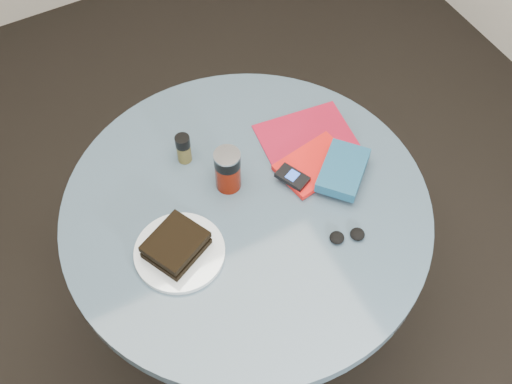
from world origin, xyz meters
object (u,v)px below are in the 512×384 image
red_book (315,165)px  magazine (306,137)px  mp3_player (292,177)px  soda_can (228,170)px  novel (343,170)px  pepper_grinder (184,148)px  headphones (347,236)px  table (247,238)px  sandwich (176,245)px  plate (180,252)px

red_book → magazine: bearing=61.7°
red_book → mp3_player: 0.09m
soda_can → novel: 0.31m
red_book → novel: novel is taller
soda_can → magazine: (0.27, 0.04, -0.06)m
pepper_grinder → headphones: bearing=-59.2°
headphones → pepper_grinder: bearing=120.8°
table → soda_can: size_ratio=7.49×
sandwich → mp3_player: size_ratio=1.78×
novel → headphones: 0.19m
sandwich → red_book: bearing=8.2°
plate → headphones: 0.43m
magazine → red_book: (-0.04, -0.10, 0.01)m
sandwich → red_book: (0.45, 0.07, -0.03)m
sandwich → novel: size_ratio=1.05×
soda_can → mp3_player: bearing=-27.2°
headphones → soda_can: bearing=122.7°
pepper_grinder → magazine: 0.36m
soda_can → headphones: 0.36m
sandwich → novel: sandwich is taller
table → headphones: (0.18, -0.21, 0.17)m
plate → pepper_grinder: bearing=62.6°
magazine → headphones: headphones is taller
soda_can → pepper_grinder: 0.15m
sandwich → headphones: 0.44m
novel → headphones: novel is taller
table → novel: size_ratio=5.88×
table → plate: 0.28m
novel → red_book: bearing=84.0°
plate → magazine: 0.51m
sandwich → magazine: size_ratio=0.68×
pepper_grinder → mp3_player: bearing=-44.1°
magazine → novel: (0.01, -0.17, 0.04)m
red_book → table: bearing=177.0°
headphones → table: bearing=131.2°
sandwich → soda_can: (0.21, 0.13, 0.03)m
mp3_player → novel: bearing=-21.5°
mp3_player → headphones: size_ratio=0.99×
mp3_player → plate: bearing=-171.5°
pepper_grinder → mp3_player: (0.22, -0.22, -0.02)m
table → novel: novel is taller
pepper_grinder → plate: bearing=-117.4°
mp3_player → headphones: bearing=-80.5°
magazine → red_book: size_ratio=1.30×
red_book → mp3_player: mp3_player is taller
soda_can → pepper_grinder: (-0.07, 0.14, -0.02)m
red_book → novel: 0.09m
table → plate: plate is taller
sandwich → mp3_player: sandwich is taller
plate → headphones: bearing=-22.4°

